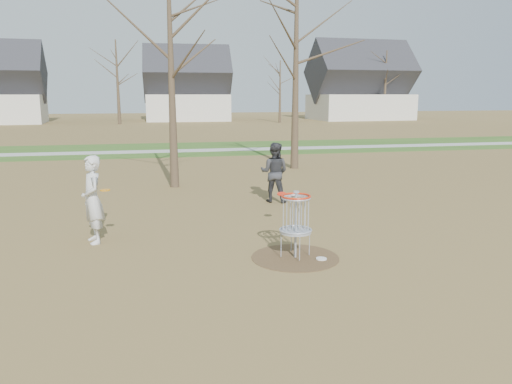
# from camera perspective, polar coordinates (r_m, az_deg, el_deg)

# --- Properties ---
(ground) EXTENTS (160.00, 160.00, 0.00)m
(ground) POSITION_cam_1_polar(r_m,az_deg,el_deg) (10.32, 4.49, -7.48)
(ground) COLOR brown
(ground) RESTS_ON ground
(green_band) EXTENTS (160.00, 8.00, 0.01)m
(green_band) POSITION_cam_1_polar(r_m,az_deg,el_deg) (30.67, -6.71, 4.94)
(green_band) COLOR #2D5119
(green_band) RESTS_ON ground
(footpath) EXTENTS (160.00, 1.50, 0.01)m
(footpath) POSITION_cam_1_polar(r_m,az_deg,el_deg) (29.68, -6.53, 4.76)
(footpath) COLOR #9E9E99
(footpath) RESTS_ON green_band
(dirt_circle) EXTENTS (1.80, 1.80, 0.01)m
(dirt_circle) POSITION_cam_1_polar(r_m,az_deg,el_deg) (10.32, 4.49, -7.45)
(dirt_circle) COLOR #47331E
(dirt_circle) RESTS_ON ground
(player_standing) EXTENTS (0.67, 0.83, 1.97)m
(player_standing) POSITION_cam_1_polar(r_m,az_deg,el_deg) (11.64, -18.18, -0.84)
(player_standing) COLOR silver
(player_standing) RESTS_ON ground
(player_throwing) EXTENTS (1.11, 1.03, 1.84)m
(player_throwing) POSITION_cam_1_polar(r_m,az_deg,el_deg) (15.33, 2.11, 2.25)
(player_throwing) COLOR #303135
(player_throwing) RESTS_ON ground
(disc_grounded) EXTENTS (0.22, 0.22, 0.02)m
(disc_grounded) POSITION_cam_1_polar(r_m,az_deg,el_deg) (10.25, 7.47, -7.56)
(disc_grounded) COLOR white
(disc_grounded) RESTS_ON dirt_circle
(discs_in_play) EXTENTS (4.38, 0.98, 0.45)m
(discs_in_play) POSITION_cam_1_polar(r_m,az_deg,el_deg) (11.72, -5.98, -0.01)
(discs_in_play) COLOR red
(discs_in_play) RESTS_ON ground
(disc_golf_basket) EXTENTS (0.64, 0.64, 1.35)m
(disc_golf_basket) POSITION_cam_1_polar(r_m,az_deg,el_deg) (10.06, 4.57, -2.54)
(disc_golf_basket) COLOR #9EA3AD
(disc_golf_basket) RESTS_ON ground
(bare_trees) EXTENTS (52.62, 44.98, 9.00)m
(bare_trees) POSITION_cam_1_polar(r_m,az_deg,el_deg) (45.43, -6.39, 13.69)
(bare_trees) COLOR #382B1E
(bare_trees) RESTS_ON ground
(houses_row) EXTENTS (56.51, 10.01, 7.26)m
(houses_row) POSITION_cam_1_polar(r_m,az_deg,el_deg) (62.33, -5.56, 11.33)
(houses_row) COLOR silver
(houses_row) RESTS_ON ground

